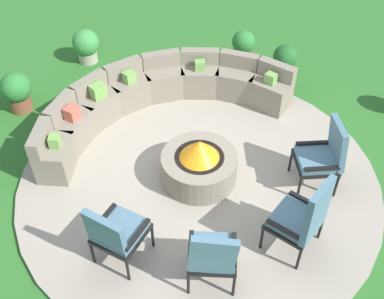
{
  "coord_description": "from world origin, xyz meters",
  "views": [
    {
      "loc": [
        -2.37,
        -3.93,
        5.0
      ],
      "look_at": [
        0.0,
        0.2,
        0.45
      ],
      "focal_mm": 44.25,
      "sensor_mm": 36.0,
      "label": 1
    }
  ],
  "objects_px": {
    "curved_stone_bench": "(155,98)",
    "lounge_chair_front_right": "(212,254)",
    "lounge_chair_back_right": "(324,154)",
    "potted_plant_1": "(285,61)",
    "fire_pit": "(199,164)",
    "potted_plant_3": "(17,91)",
    "potted_plant_4": "(86,45)",
    "lounge_chair_front_left": "(116,232)",
    "potted_plant_0": "(243,48)",
    "lounge_chair_back_left": "(304,217)"
  },
  "relations": [
    {
      "from": "fire_pit",
      "to": "lounge_chair_front_right",
      "type": "bearing_deg",
      "value": -115.62
    },
    {
      "from": "potted_plant_0",
      "to": "fire_pit",
      "type": "bearing_deg",
      "value": -135.75
    },
    {
      "from": "potted_plant_1",
      "to": "lounge_chair_back_right",
      "type": "bearing_deg",
      "value": -117.05
    },
    {
      "from": "lounge_chair_front_right",
      "to": "potted_plant_4",
      "type": "height_order",
      "value": "lounge_chair_front_right"
    },
    {
      "from": "lounge_chair_back_left",
      "to": "lounge_chair_back_right",
      "type": "relative_size",
      "value": 1.09
    },
    {
      "from": "potted_plant_0",
      "to": "potted_plant_3",
      "type": "xyz_separation_m",
      "value": [
        -3.92,
        0.77,
        -0.02
      ]
    },
    {
      "from": "fire_pit",
      "to": "lounge_chair_back_left",
      "type": "relative_size",
      "value": 0.91
    },
    {
      "from": "potted_plant_0",
      "to": "potted_plant_3",
      "type": "relative_size",
      "value": 1.05
    },
    {
      "from": "lounge_chair_front_left",
      "to": "lounge_chair_back_left",
      "type": "height_order",
      "value": "lounge_chair_back_left"
    },
    {
      "from": "lounge_chair_front_left",
      "to": "potted_plant_1",
      "type": "bearing_deg",
      "value": 85.1
    },
    {
      "from": "fire_pit",
      "to": "lounge_chair_front_left",
      "type": "relative_size",
      "value": 1.03
    },
    {
      "from": "curved_stone_bench",
      "to": "potted_plant_1",
      "type": "distance_m",
      "value": 2.45
    },
    {
      "from": "fire_pit",
      "to": "lounge_chair_back_right",
      "type": "bearing_deg",
      "value": -33.0
    },
    {
      "from": "curved_stone_bench",
      "to": "lounge_chair_front_right",
      "type": "xyz_separation_m",
      "value": [
        -0.84,
        -3.08,
        0.24
      ]
    },
    {
      "from": "lounge_chair_front_left",
      "to": "lounge_chair_front_right",
      "type": "distance_m",
      "value": 1.14
    },
    {
      "from": "curved_stone_bench",
      "to": "lounge_chair_back_right",
      "type": "relative_size",
      "value": 3.96
    },
    {
      "from": "lounge_chair_front_left",
      "to": "potted_plant_1",
      "type": "relative_size",
      "value": 1.49
    },
    {
      "from": "lounge_chair_front_left",
      "to": "potted_plant_3",
      "type": "bearing_deg",
      "value": 151.83
    },
    {
      "from": "potted_plant_1",
      "to": "potted_plant_4",
      "type": "bearing_deg",
      "value": 140.81
    },
    {
      "from": "curved_stone_bench",
      "to": "potted_plant_1",
      "type": "bearing_deg",
      "value": -4.34
    },
    {
      "from": "lounge_chair_front_left",
      "to": "lounge_chair_back_right",
      "type": "bearing_deg",
      "value": 53.66
    },
    {
      "from": "potted_plant_4",
      "to": "potted_plant_1",
      "type": "bearing_deg",
      "value": -39.19
    },
    {
      "from": "lounge_chair_front_left",
      "to": "lounge_chair_back_left",
      "type": "xyz_separation_m",
      "value": [
        1.97,
        -0.92,
        0.05
      ]
    },
    {
      "from": "fire_pit",
      "to": "lounge_chair_front_left",
      "type": "height_order",
      "value": "lounge_chair_front_left"
    },
    {
      "from": "curved_stone_bench",
      "to": "potted_plant_1",
      "type": "height_order",
      "value": "curved_stone_bench"
    },
    {
      "from": "potted_plant_0",
      "to": "lounge_chair_back_left",
      "type": "bearing_deg",
      "value": -114.7
    },
    {
      "from": "potted_plant_0",
      "to": "lounge_chair_front_left",
      "type": "bearing_deg",
      "value": -142.78
    },
    {
      "from": "potted_plant_3",
      "to": "potted_plant_4",
      "type": "relative_size",
      "value": 1.08
    },
    {
      "from": "lounge_chair_back_left",
      "to": "potted_plant_0",
      "type": "height_order",
      "value": "lounge_chair_back_left"
    },
    {
      "from": "potted_plant_4",
      "to": "lounge_chair_front_right",
      "type": "bearing_deg",
      "value": -95.05
    },
    {
      "from": "potted_plant_1",
      "to": "potted_plant_3",
      "type": "height_order",
      "value": "potted_plant_3"
    },
    {
      "from": "lounge_chair_back_right",
      "to": "lounge_chair_front_right",
      "type": "bearing_deg",
      "value": 131.24
    },
    {
      "from": "curved_stone_bench",
      "to": "lounge_chair_front_right",
      "type": "height_order",
      "value": "lounge_chair_front_right"
    },
    {
      "from": "curved_stone_bench",
      "to": "potted_plant_0",
      "type": "height_order",
      "value": "curved_stone_bench"
    },
    {
      "from": "potted_plant_3",
      "to": "potted_plant_4",
      "type": "xyz_separation_m",
      "value": [
        1.49,
        0.82,
        -0.03
      ]
    },
    {
      "from": "lounge_chair_front_left",
      "to": "lounge_chair_front_right",
      "type": "bearing_deg",
      "value": 12.47
    },
    {
      "from": "fire_pit",
      "to": "lounge_chair_front_right",
      "type": "height_order",
      "value": "lounge_chair_front_right"
    },
    {
      "from": "lounge_chair_back_left",
      "to": "potted_plant_3",
      "type": "bearing_deg",
      "value": 93.49
    },
    {
      "from": "potted_plant_1",
      "to": "potted_plant_3",
      "type": "distance_m",
      "value": 4.56
    },
    {
      "from": "fire_pit",
      "to": "potted_plant_3",
      "type": "xyz_separation_m",
      "value": [
        -1.75,
        2.89,
        0.05
      ]
    },
    {
      "from": "lounge_chair_front_left",
      "to": "lounge_chair_back_right",
      "type": "relative_size",
      "value": 0.96
    },
    {
      "from": "lounge_chair_front_left",
      "to": "fire_pit",
      "type": "bearing_deg",
      "value": 82.31
    },
    {
      "from": "potted_plant_3",
      "to": "potted_plant_4",
      "type": "height_order",
      "value": "potted_plant_3"
    },
    {
      "from": "fire_pit",
      "to": "potted_plant_1",
      "type": "height_order",
      "value": "fire_pit"
    },
    {
      "from": "lounge_chair_front_left",
      "to": "lounge_chair_front_right",
      "type": "relative_size",
      "value": 0.98
    },
    {
      "from": "potted_plant_1",
      "to": "potted_plant_4",
      "type": "relative_size",
      "value": 1.07
    },
    {
      "from": "lounge_chair_front_right",
      "to": "lounge_chair_back_right",
      "type": "relative_size",
      "value": 0.98
    },
    {
      "from": "potted_plant_1",
      "to": "lounge_chair_back_left",
      "type": "bearing_deg",
      "value": -125.05
    },
    {
      "from": "lounge_chair_back_right",
      "to": "potted_plant_1",
      "type": "distance_m",
      "value": 2.6
    },
    {
      "from": "lounge_chair_front_right",
      "to": "potted_plant_4",
      "type": "xyz_separation_m",
      "value": [
        0.46,
        5.2,
        -0.26
      ]
    }
  ]
}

